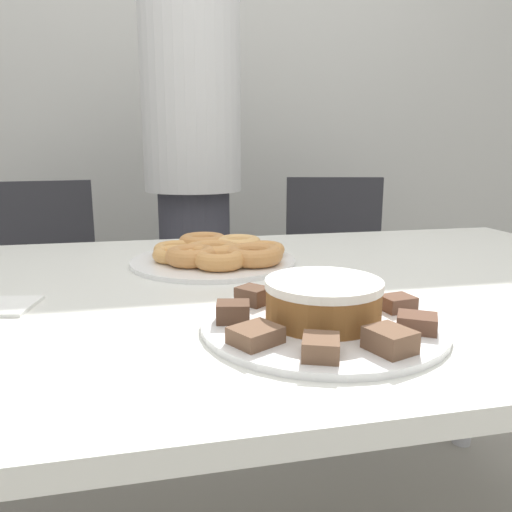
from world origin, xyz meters
The scene contains 26 objects.
wall_back centered at (0.00, 1.60, 1.30)m, with size 8.00×0.05×2.60m.
table centered at (0.00, 0.00, 0.65)m, with size 1.67×1.01×0.73m.
person_standing centered at (-0.06, 0.97, 0.88)m, with size 0.35×0.35×1.66m.
office_chair_left centered at (-0.61, 0.93, 0.40)m, with size 0.49×0.49×0.86m.
office_chair_right centered at (0.50, 0.93, 0.40)m, with size 0.53×0.53×0.86m.
plate_cake centered at (0.01, -0.25, 0.73)m, with size 0.35×0.35×0.01m.
plate_donuts centered at (-0.09, 0.18, 0.73)m, with size 0.36×0.36×0.01m.
frosted_cake centered at (0.01, -0.25, 0.77)m, with size 0.17×0.17×0.06m.
lamington_0 centered at (0.12, -0.32, 0.75)m, with size 0.07×0.06×0.02m.
lamington_1 centered at (0.13, -0.23, 0.75)m, with size 0.05×0.05×0.02m.
lamington_2 centered at (0.09, -0.16, 0.75)m, with size 0.07×0.07×0.02m.
lamington_3 centered at (0.01, -0.13, 0.75)m, with size 0.04×0.05×0.03m.
lamington_4 centered at (-0.07, -0.16, 0.75)m, with size 0.06×0.06×0.03m.
lamington_5 centered at (-0.12, -0.23, 0.75)m, with size 0.05×0.05×0.03m.
lamington_6 centered at (-0.10, -0.32, 0.75)m, with size 0.08×0.07×0.02m.
lamington_7 centered at (-0.04, -0.37, 0.75)m, with size 0.06×0.06×0.02m.
lamington_8 centered at (0.05, -0.37, 0.75)m, with size 0.06×0.07×0.03m.
donut_0 centered at (-0.09, 0.18, 0.76)m, with size 0.11×0.11×0.04m.
donut_1 centered at (-0.17, 0.18, 0.75)m, with size 0.10×0.10×0.03m.
donut_2 centered at (-0.14, 0.13, 0.76)m, with size 0.11×0.11×0.04m.
donut_3 centered at (-0.09, 0.09, 0.76)m, with size 0.11×0.11×0.04m.
donut_4 centered at (-0.01, 0.11, 0.76)m, with size 0.12×0.12×0.04m.
donut_5 centered at (0.02, 0.19, 0.75)m, with size 0.10×0.10×0.03m.
donut_6 centered at (-0.02, 0.26, 0.75)m, with size 0.11×0.11×0.03m.
donut_7 centered at (-0.10, 0.29, 0.76)m, with size 0.12×0.12×0.04m.
donut_8 centered at (-0.16, 0.23, 0.75)m, with size 0.11×0.11×0.03m.
Camera 1 is at (-0.23, -0.89, 0.98)m, focal length 35.00 mm.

